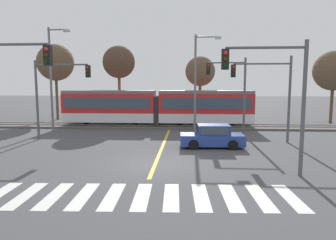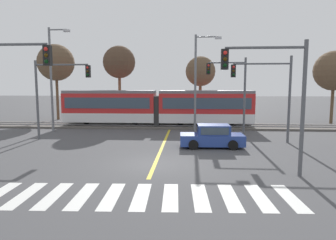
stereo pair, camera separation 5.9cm
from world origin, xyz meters
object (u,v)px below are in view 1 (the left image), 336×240
at_px(light_rail_tram, 157,106).
at_px(bare_tree_far_east, 334,71).
at_px(street_lamp_west, 52,74).
at_px(bare_tree_west, 119,62).
at_px(sedan_crossing, 212,137).
at_px(traffic_light_near_left, 1,84).
at_px(traffic_light_mid_left, 55,87).
at_px(traffic_light_mid_right, 269,86).
at_px(bare_tree_east, 200,72).
at_px(street_lamp_centre, 198,77).
at_px(traffic_light_far_right, 232,85).
at_px(bare_tree_far_west, 55,63).
at_px(traffic_light_near_right, 276,86).

bearing_deg(light_rail_tram, bare_tree_far_east, 11.83).
bearing_deg(street_lamp_west, bare_tree_west, 60.63).
height_order(sedan_crossing, traffic_light_near_left, traffic_light_near_left).
relative_size(sedan_crossing, bare_tree_west, 0.50).
bearing_deg(traffic_light_mid_left, traffic_light_mid_right, -0.20).
bearing_deg(bare_tree_east, traffic_light_mid_right, -68.60).
height_order(traffic_light_mid_left, bare_tree_far_east, bare_tree_far_east).
xyz_separation_m(traffic_light_mid_right, street_lamp_centre, (-4.93, 4.95, 0.78)).
distance_m(traffic_light_mid_right, traffic_light_far_right, 3.88).
xyz_separation_m(bare_tree_far_west, bare_tree_east, (17.01, -1.82, -1.17)).
bearing_deg(traffic_light_near_right, bare_tree_far_east, 59.46).
xyz_separation_m(bare_tree_west, bare_tree_east, (9.06, -0.36, -1.07)).
distance_m(street_lamp_west, street_lamp_centre, 12.86).
height_order(traffic_light_far_right, bare_tree_far_east, bare_tree_far_east).
height_order(sedan_crossing, bare_tree_east, bare_tree_east).
bearing_deg(sedan_crossing, light_rail_tram, 115.86).
xyz_separation_m(sedan_crossing, bare_tree_east, (-0.30, 13.35, 4.89)).
bearing_deg(bare_tree_west, street_lamp_centre, -38.30).
distance_m(traffic_light_near_left, bare_tree_west, 20.48).
bearing_deg(street_lamp_west, light_rail_tram, 20.86).
relative_size(street_lamp_centre, bare_tree_far_west, 0.95).
xyz_separation_m(traffic_light_mid_left, traffic_light_mid_right, (15.70, -0.05, 0.04)).
xyz_separation_m(bare_tree_far_west, bare_tree_far_east, (31.17, -1.71, -1.13)).
relative_size(traffic_light_far_right, street_lamp_west, 0.70).
xyz_separation_m(traffic_light_near_left, traffic_light_far_right, (12.18, 11.79, -0.02)).
height_order(traffic_light_near_left, traffic_light_near_right, traffic_light_near_left).
xyz_separation_m(traffic_light_near_right, bare_tree_far_west, (-19.56, 21.38, 2.69)).
distance_m(sedan_crossing, bare_tree_west, 17.64).
distance_m(traffic_light_mid_left, bare_tree_west, 12.17).
distance_m(traffic_light_far_right, bare_tree_east, 8.60).
height_order(traffic_light_mid_right, bare_tree_east, bare_tree_east).
height_order(traffic_light_mid_left, traffic_light_far_right, traffic_light_far_right).
bearing_deg(bare_tree_east, traffic_light_near_left, -116.36).
bearing_deg(light_rail_tram, traffic_light_near_right, -66.43).
height_order(light_rail_tram, street_lamp_west, street_lamp_west).
height_order(street_lamp_west, street_lamp_centre, street_lamp_west).
xyz_separation_m(traffic_light_near_right, bare_tree_far_east, (11.60, 19.66, 1.56)).
bearing_deg(sedan_crossing, traffic_light_near_left, -147.05).
xyz_separation_m(traffic_light_near_left, street_lamp_centre, (9.42, 13.53, 0.66)).
bearing_deg(bare_tree_west, light_rail_tram, -41.14).
relative_size(sedan_crossing, bare_tree_far_west, 0.48).
bearing_deg(bare_tree_east, traffic_light_mid_left, -134.80).
relative_size(traffic_light_near_right, street_lamp_west, 0.67).
height_order(light_rail_tram, bare_tree_east, bare_tree_east).
bearing_deg(traffic_light_mid_right, traffic_light_near_left, -149.12).
xyz_separation_m(sedan_crossing, bare_tree_west, (-9.37, 13.71, 5.96)).
distance_m(street_lamp_west, bare_tree_far_east, 28.42).
relative_size(traffic_light_mid_left, traffic_light_far_right, 0.94).
xyz_separation_m(sedan_crossing, traffic_light_mid_left, (-11.55, 2.03, 3.33)).
distance_m(light_rail_tram, traffic_light_near_right, 17.35).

